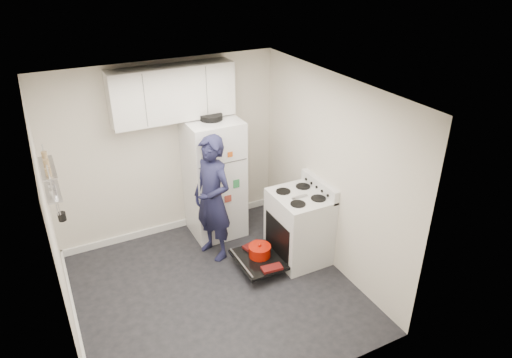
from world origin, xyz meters
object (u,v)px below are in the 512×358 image
refrigerator (214,178)px  person (212,199)px  open_oven_door (259,256)px  electric_range (298,227)px

refrigerator → person: size_ratio=1.05×
open_oven_door → person: bearing=125.6°
refrigerator → person: refrigerator is taller
electric_range → refrigerator: bearing=123.4°
open_oven_door → person: person is taller
open_oven_door → refrigerator: size_ratio=0.40×
electric_range → open_oven_door: electric_range is taller
electric_range → refrigerator: refrigerator is taller
electric_range → refrigerator: 1.38m
open_oven_door → person: (-0.39, 0.55, 0.67)m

